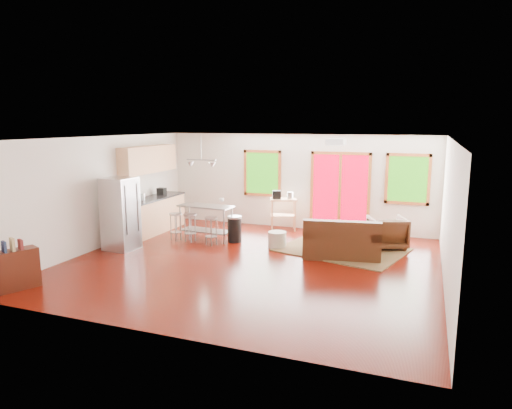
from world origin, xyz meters
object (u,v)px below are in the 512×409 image
(coffee_table, at_px, (356,236))
(armchair, at_px, (387,231))
(ottoman, at_px, (334,234))
(kitchen_cart, at_px, (283,203))
(island, at_px, (206,216))
(loveseat, at_px, (342,242))
(refrigerator, at_px, (121,214))
(rug, at_px, (342,250))

(coffee_table, height_order, armchair, armchair)
(armchair, relative_size, ottoman, 1.34)
(coffee_table, xyz_separation_m, kitchen_cart, (-2.20, 1.43, 0.38))
(coffee_table, distance_m, island, 3.70)
(armchair, bearing_deg, coffee_table, 17.76)
(loveseat, xyz_separation_m, kitchen_cart, (-1.97, 1.97, 0.40))
(loveseat, distance_m, ottoman, 1.27)
(armchair, relative_size, kitchen_cart, 0.75)
(ottoman, bearing_deg, coffee_table, -46.18)
(refrigerator, bearing_deg, ottoman, 30.65)
(coffee_table, bearing_deg, loveseat, -112.60)
(armchair, bearing_deg, refrigerator, -1.00)
(coffee_table, distance_m, refrigerator, 5.42)
(loveseat, relative_size, refrigerator, 1.05)
(kitchen_cart, bearing_deg, rug, -37.34)
(rug, relative_size, coffee_table, 2.36)
(loveseat, distance_m, armchair, 1.39)
(ottoman, height_order, kitchen_cart, kitchen_cart)
(loveseat, distance_m, kitchen_cart, 2.82)
(refrigerator, xyz_separation_m, kitchen_cart, (2.93, 3.13, -0.09))
(ottoman, bearing_deg, kitchen_cart, 153.75)
(armchair, distance_m, ottoman, 1.29)
(armchair, bearing_deg, loveseat, 28.94)
(refrigerator, relative_size, kitchen_cart, 1.53)
(kitchen_cart, bearing_deg, refrigerator, -133.04)
(armchair, xyz_separation_m, kitchen_cart, (-2.84, 0.89, 0.34))
(rug, xyz_separation_m, island, (-3.39, -0.20, 0.59))
(coffee_table, height_order, ottoman, coffee_table)
(loveseat, bearing_deg, coffee_table, 57.91)
(rug, xyz_separation_m, coffee_table, (0.30, 0.02, 0.36))
(island, height_order, kitchen_cart, kitchen_cart)
(refrigerator, xyz_separation_m, island, (1.43, 1.48, -0.24))
(rug, distance_m, ottoman, 0.77)
(loveseat, bearing_deg, kitchen_cart, 125.58)
(coffee_table, xyz_separation_m, armchair, (0.64, 0.54, 0.04))
(rug, xyz_separation_m, ottoman, (-0.32, 0.67, 0.19))
(ottoman, xyz_separation_m, island, (-3.06, -0.88, 0.39))
(armchair, relative_size, refrigerator, 0.49)
(ottoman, xyz_separation_m, refrigerator, (-4.49, -2.36, 0.63))
(kitchen_cart, bearing_deg, armchair, -17.37)
(rug, relative_size, ottoman, 4.33)
(coffee_table, height_order, refrigerator, refrigerator)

